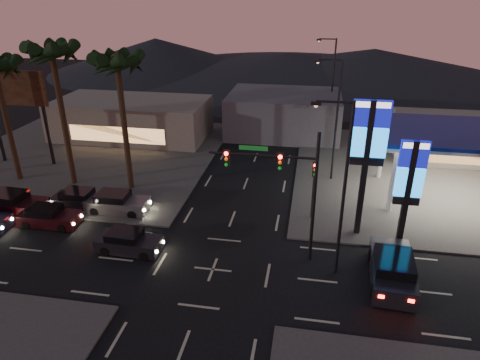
% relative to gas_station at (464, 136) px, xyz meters
% --- Properties ---
extents(ground, '(140.00, 140.00, 0.00)m').
position_rel_gas_station_xyz_m(ground, '(-16.00, -12.00, -5.08)').
color(ground, black).
rests_on(ground, ground).
extents(corner_lot_ne, '(24.00, 24.00, 0.12)m').
position_rel_gas_station_xyz_m(corner_lot_ne, '(0.00, 4.00, -5.02)').
color(corner_lot_ne, '#47443F').
rests_on(corner_lot_ne, ground).
extents(corner_lot_nw, '(24.00, 24.00, 0.12)m').
position_rel_gas_station_xyz_m(corner_lot_nw, '(-32.00, 4.00, -5.02)').
color(corner_lot_nw, '#47443F').
rests_on(corner_lot_nw, ground).
extents(gas_station, '(12.20, 8.20, 5.47)m').
position_rel_gas_station_xyz_m(gas_station, '(0.00, 0.00, 0.00)').
color(gas_station, silver).
rests_on(gas_station, ground).
extents(convenience_store, '(10.00, 6.00, 4.00)m').
position_rel_gas_station_xyz_m(convenience_store, '(2.00, 9.00, -3.08)').
color(convenience_store, '#726B5B').
rests_on(convenience_store, ground).
extents(pylon_sign_tall, '(2.20, 0.35, 9.00)m').
position_rel_gas_station_xyz_m(pylon_sign_tall, '(-7.50, -6.50, 1.31)').
color(pylon_sign_tall, black).
rests_on(pylon_sign_tall, ground).
extents(pylon_sign_short, '(1.60, 0.35, 7.00)m').
position_rel_gas_station_xyz_m(pylon_sign_short, '(-5.00, -7.50, -0.42)').
color(pylon_sign_short, black).
rests_on(pylon_sign_short, ground).
extents(traffic_signal_mast, '(6.10, 0.39, 8.00)m').
position_rel_gas_station_xyz_m(traffic_signal_mast, '(-12.24, -10.01, 0.15)').
color(traffic_signal_mast, black).
rests_on(traffic_signal_mast, ground).
extents(pedestal_signal, '(0.32, 0.39, 4.30)m').
position_rel_gas_station_xyz_m(pedestal_signal, '(-10.50, -5.02, -2.16)').
color(pedestal_signal, black).
rests_on(pedestal_signal, ground).
extents(streetlight_near, '(2.14, 0.25, 10.00)m').
position_rel_gas_station_xyz_m(streetlight_near, '(-9.21, -11.00, 0.64)').
color(streetlight_near, black).
rests_on(streetlight_near, ground).
extents(streetlight_mid, '(2.14, 0.25, 10.00)m').
position_rel_gas_station_xyz_m(streetlight_mid, '(-9.21, 2.00, 0.64)').
color(streetlight_mid, black).
rests_on(streetlight_mid, ground).
extents(streetlight_far, '(2.14, 0.25, 10.00)m').
position_rel_gas_station_xyz_m(streetlight_far, '(-9.21, 16.00, 0.64)').
color(streetlight_far, black).
rests_on(streetlight_far, ground).
extents(palm_a, '(4.41, 4.41, 10.86)m').
position_rel_gas_station_xyz_m(palm_a, '(-25.00, -2.50, 4.35)').
color(palm_a, black).
rests_on(palm_a, ground).
extents(palm_b, '(4.41, 4.41, 11.46)m').
position_rel_gas_station_xyz_m(palm_b, '(-30.00, -2.50, 4.89)').
color(palm_b, black).
rests_on(palm_b, ground).
extents(billboard, '(6.00, 0.30, 8.50)m').
position_rel_gas_station_xyz_m(billboard, '(-36.50, 1.00, 1.25)').
color(billboard, black).
rests_on(billboard, ground).
extents(building_far_west, '(16.00, 8.00, 4.00)m').
position_rel_gas_station_xyz_m(building_far_west, '(-30.00, 10.00, -3.08)').
color(building_far_west, '#726B5B').
rests_on(building_far_west, ground).
extents(building_far_mid, '(12.00, 9.00, 4.40)m').
position_rel_gas_station_xyz_m(building_far_mid, '(-14.00, 14.00, -2.88)').
color(building_far_mid, '#4C4C51').
rests_on(building_far_mid, ground).
extents(hill_left, '(40.00, 40.00, 6.00)m').
position_rel_gas_station_xyz_m(hill_left, '(-41.00, 48.00, -2.08)').
color(hill_left, black).
rests_on(hill_left, ground).
extents(hill_right, '(50.00, 50.00, 5.00)m').
position_rel_gas_station_xyz_m(hill_right, '(-1.00, 48.00, -2.58)').
color(hill_right, black).
rests_on(hill_right, ground).
extents(hill_center, '(60.00, 60.00, 4.00)m').
position_rel_gas_station_xyz_m(hill_center, '(-16.00, 48.00, -3.08)').
color(hill_center, black).
rests_on(hill_center, ground).
extents(car_lane_a_front, '(4.17, 1.88, 1.34)m').
position_rel_gas_station_xyz_m(car_lane_a_front, '(-21.56, -10.99, -4.46)').
color(car_lane_a_front, black).
rests_on(car_lane_a_front, ground).
extents(car_lane_a_mid, '(4.21, 1.85, 1.36)m').
position_rel_gas_station_xyz_m(car_lane_a_mid, '(-28.21, -8.95, -4.45)').
color(car_lane_a_mid, black).
rests_on(car_lane_a_mid, ground).
extents(car_lane_b_front, '(4.60, 2.00, 1.49)m').
position_rel_gas_station_xyz_m(car_lane_b_front, '(-24.44, -6.36, -4.39)').
color(car_lane_b_front, '#5C5B5E').
rests_on(car_lane_b_front, ground).
extents(car_lane_b_mid, '(4.35, 1.86, 1.41)m').
position_rel_gas_station_xyz_m(car_lane_b_mid, '(-27.30, -6.28, -4.43)').
color(car_lane_b_mid, black).
rests_on(car_lane_b_mid, ground).
extents(car_lane_b_rear, '(5.01, 2.30, 1.60)m').
position_rel_gas_station_xyz_m(car_lane_b_rear, '(-31.75, -7.86, -4.34)').
color(car_lane_b_rear, black).
rests_on(car_lane_b_rear, ground).
extents(suv_station, '(2.57, 5.39, 1.75)m').
position_rel_gas_station_xyz_m(suv_station, '(-6.01, -11.35, -4.27)').
color(suv_station, black).
rests_on(suv_station, ground).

